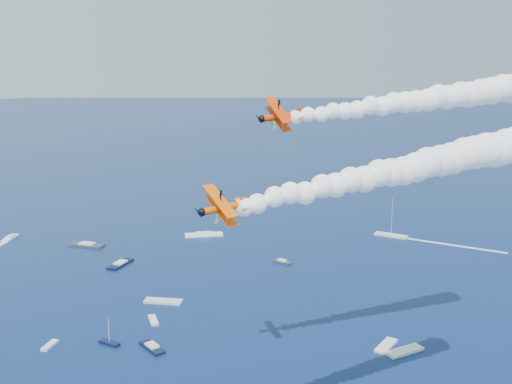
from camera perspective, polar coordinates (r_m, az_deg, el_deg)
name	(u,v)px	position (r m, az deg, el deg)	size (l,w,h in m)	color
biplane_lead	(280,117)	(116.00, 2.23, 6.85)	(8.35, 9.37, 5.65)	red
biplane_trail	(223,208)	(84.10, -3.06, -1.45)	(6.95, 7.79, 4.69)	#F85A05
smoke_trail_lead	(421,100)	(130.24, 14.82, 8.11)	(60.65, 12.81, 11.04)	white
smoke_trail_trail	(397,171)	(100.18, 12.74, 1.91)	(60.99, 8.41, 11.04)	white
spectator_boats	(142,294)	(198.33, -10.34, -9.14)	(232.08, 176.81, 0.70)	silver
boat_wakes	(64,325)	(183.33, -17.10, -11.50)	(242.32, 191.17, 0.04)	white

